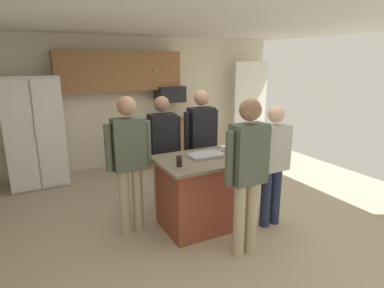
{
  "coord_description": "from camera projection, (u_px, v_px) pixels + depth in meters",
  "views": [
    {
      "loc": [
        -2.09,
        -3.62,
        2.15
      ],
      "look_at": [
        -0.17,
        0.05,
        1.05
      ],
      "focal_mm": 29.94,
      "sensor_mm": 36.0,
      "label": 1
    }
  ],
  "objects": [
    {
      "name": "person_host_foreground",
      "position": [
        163.0,
        145.0,
        4.6
      ],
      "size": [
        0.57,
        0.22,
        1.66
      ],
      "rotation": [
        0.0,
        0.0,
        -1.27
      ],
      "color": "tan",
      "rests_on": "ground"
    },
    {
      "name": "person_guest_by_door",
      "position": [
        273.0,
        159.0,
        4.08
      ],
      "size": [
        0.57,
        0.22,
        1.6
      ],
      "rotation": [
        0.0,
        0.0,
        2.67
      ],
      "color": "#232D4C",
      "rests_on": "ground"
    },
    {
      "name": "cabinet_run_upper",
      "position": [
        120.0,
        71.0,
        6.14
      ],
      "size": [
        2.4,
        0.38,
        0.75
      ],
      "color": "#936038"
    },
    {
      "name": "person_guest_right",
      "position": [
        201.0,
        138.0,
        4.83
      ],
      "size": [
        0.57,
        0.23,
        1.72
      ],
      "rotation": [
        0.0,
        0.0,
        -2.05
      ],
      "color": "tan",
      "rests_on": "ground"
    },
    {
      "name": "serving_tray",
      "position": [
        205.0,
        155.0,
        4.12
      ],
      "size": [
        0.44,
        0.3,
        0.04
      ],
      "color": "#B7B7BC",
      "rests_on": "kitchen_island"
    },
    {
      "name": "cabinet_run_lower",
      "position": [
        171.0,
        141.0,
        6.87
      ],
      "size": [
        1.8,
        0.63,
        0.9
      ],
      "color": "#936038",
      "rests_on": "ground"
    },
    {
      "name": "back_wall",
      "position": [
        138.0,
        101.0,
        6.65
      ],
      "size": [
        6.4,
        0.1,
        2.6
      ],
      "primitive_type": "cube",
      "color": "beige",
      "rests_on": "ground"
    },
    {
      "name": "kitchen_island",
      "position": [
        203.0,
        192.0,
        4.18
      ],
      "size": [
        1.17,
        0.87,
        0.93
      ],
      "color": "brown",
      "rests_on": "ground"
    },
    {
      "name": "person_elder_center",
      "position": [
        248.0,
        168.0,
        3.42
      ],
      "size": [
        0.57,
        0.23,
        1.77
      ],
      "rotation": [
        0.0,
        0.0,
        1.71
      ],
      "color": "tan",
      "rests_on": "ground"
    },
    {
      "name": "refrigerator",
      "position": [
        35.0,
        132.0,
        5.49
      ],
      "size": [
        0.93,
        0.76,
        1.89
      ],
      "color": "white",
      "rests_on": "ground"
    },
    {
      "name": "floor",
      "position": [
        204.0,
        214.0,
        4.59
      ],
      "size": [
        7.04,
        7.04,
        0.0
      ],
      "primitive_type": "plane",
      "color": "#B7A88E",
      "rests_on": "ground"
    },
    {
      "name": "glass_stout_tall",
      "position": [
        230.0,
        150.0,
        4.18
      ],
      "size": [
        0.07,
        0.07,
        0.14
      ],
      "color": "black",
      "rests_on": "kitchen_island"
    },
    {
      "name": "mug_blue_stoneware",
      "position": [
        224.0,
        150.0,
        4.27
      ],
      "size": [
        0.13,
        0.08,
        0.1
      ],
      "color": "white",
      "rests_on": "kitchen_island"
    },
    {
      "name": "glass_short_whisky",
      "position": [
        179.0,
        161.0,
        3.74
      ],
      "size": [
        0.07,
        0.07,
        0.13
      ],
      "color": "black",
      "rests_on": "kitchen_island"
    },
    {
      "name": "person_guest_left",
      "position": [
        129.0,
        156.0,
        3.88
      ],
      "size": [
        0.57,
        0.23,
        1.74
      ],
      "rotation": [
        0.0,
        0.0,
        -0.3
      ],
      "color": "tan",
      "rests_on": "ground"
    },
    {
      "name": "ceiling",
      "position": [
        206.0,
        21.0,
        3.92
      ],
      "size": [
        7.04,
        7.04,
        0.0
      ],
      "primitive_type": "plane",
      "color": "white"
    },
    {
      "name": "french_door_window_panel",
      "position": [
        250.0,
        105.0,
        7.53
      ],
      "size": [
        0.9,
        0.06,
        2.0
      ],
      "primitive_type": "cube",
      "color": "white",
      "rests_on": "ground"
    },
    {
      "name": "microwave_over_range",
      "position": [
        170.0,
        94.0,
        6.63
      ],
      "size": [
        0.56,
        0.4,
        0.32
      ],
      "primitive_type": "cube",
      "color": "black"
    }
  ]
}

